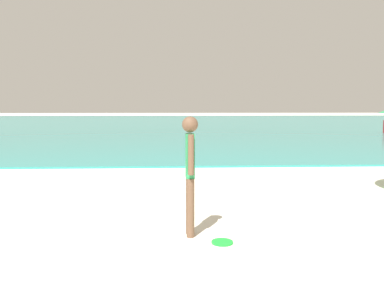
# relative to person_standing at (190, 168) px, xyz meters

# --- Properties ---
(water) EXTENTS (160.00, 60.00, 0.06)m
(water) POSITION_rel_person_standing_xyz_m (0.18, 36.10, -0.92)
(water) COLOR teal
(water) RESTS_ON ground
(person_standing) EXTENTS (0.22, 0.39, 1.67)m
(person_standing) POSITION_rel_person_standing_xyz_m (0.00, 0.00, 0.00)
(person_standing) COLOR brown
(person_standing) RESTS_ON ground
(frisbee) EXTENTS (0.29, 0.29, 0.03)m
(frisbee) POSITION_rel_person_standing_xyz_m (0.41, -0.34, -0.94)
(frisbee) COLOR green
(frisbee) RESTS_ON ground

